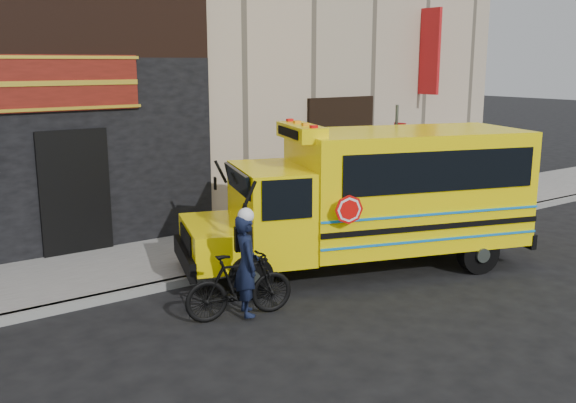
# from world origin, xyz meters

# --- Properties ---
(ground) EXTENTS (120.00, 120.00, 0.00)m
(ground) POSITION_xyz_m (0.00, 0.00, 0.00)
(ground) COLOR black
(ground) RESTS_ON ground
(curb) EXTENTS (40.00, 0.20, 0.15)m
(curb) POSITION_xyz_m (0.00, 2.60, 0.07)
(curb) COLOR gray
(curb) RESTS_ON ground
(sidewalk) EXTENTS (40.00, 3.00, 0.15)m
(sidewalk) POSITION_xyz_m (0.00, 4.10, 0.07)
(sidewalk) COLOR #65625E
(sidewalk) RESTS_ON ground
(school_bus) EXTENTS (7.22, 4.17, 2.92)m
(school_bus) POSITION_xyz_m (1.50, 1.36, 1.51)
(school_bus) COLOR black
(school_bus) RESTS_ON ground
(sign_pole) EXTENTS (0.13, 0.26, 3.13)m
(sign_pole) POSITION_xyz_m (3.16, 2.51, 1.73)
(sign_pole) COLOR #454D46
(sign_pole) RESTS_ON ground
(bicycle) EXTENTS (1.87, 0.87, 1.08)m
(bicycle) POSITION_xyz_m (-2.10, 0.67, 0.54)
(bicycle) COLOR black
(bicycle) RESTS_ON ground
(cyclist) EXTENTS (0.57, 0.70, 1.66)m
(cyclist) POSITION_xyz_m (-1.99, 0.63, 0.83)
(cyclist) COLOR black
(cyclist) RESTS_ON ground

